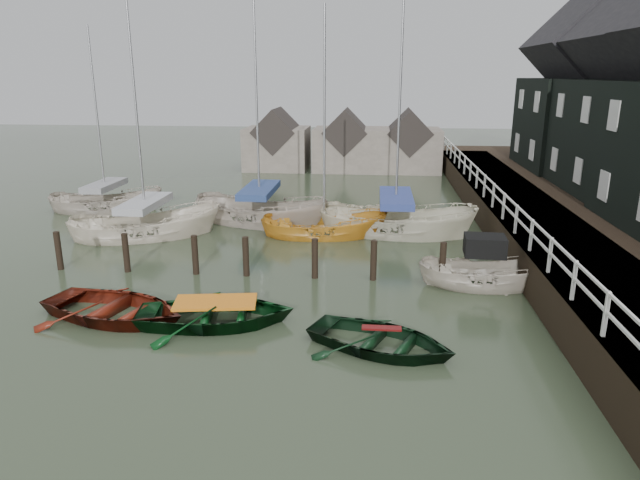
# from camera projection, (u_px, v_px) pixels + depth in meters

# --- Properties ---
(ground) EXTENTS (120.00, 120.00, 0.00)m
(ground) POSITION_uv_depth(u_px,v_px,m) (264.00, 311.00, 16.90)
(ground) COLOR #293522
(ground) RESTS_ON ground
(pier) EXTENTS (3.04, 32.00, 2.70)m
(pier) POSITION_uv_depth(u_px,v_px,m) (516.00, 215.00, 25.37)
(pier) COLOR black
(pier) RESTS_ON ground
(mooring_pilings) EXTENTS (13.72, 0.22, 1.80)m
(mooring_pilings) POSITION_uv_depth(u_px,v_px,m) (248.00, 262.00, 19.73)
(mooring_pilings) COLOR black
(mooring_pilings) RESTS_ON ground
(far_sheds) EXTENTS (14.00, 4.08, 4.39)m
(far_sheds) POSITION_uv_depth(u_px,v_px,m) (343.00, 144.00, 41.13)
(far_sheds) COLOR #665B51
(far_sheds) RESTS_ON ground
(rowboat_red) EXTENTS (5.12, 4.23, 0.92)m
(rowboat_red) POSITION_uv_depth(u_px,v_px,m) (116.00, 318.00, 16.39)
(rowboat_red) COLOR #56170C
(rowboat_red) RESTS_ON ground
(rowboat_green) EXTENTS (4.78, 3.74, 0.90)m
(rowboat_green) POSITION_uv_depth(u_px,v_px,m) (217.00, 324.00, 16.06)
(rowboat_green) COLOR black
(rowboat_green) RESTS_ON ground
(rowboat_dkgreen) EXTENTS (4.60, 4.01, 0.79)m
(rowboat_dkgreen) POSITION_uv_depth(u_px,v_px,m) (381.00, 349.00, 14.56)
(rowboat_dkgreen) COLOR black
(rowboat_dkgreen) RESTS_ON ground
(motorboat) EXTENTS (4.30, 1.83, 2.52)m
(motorboat) POSITION_uv_depth(u_px,v_px,m) (483.00, 284.00, 18.76)
(motorboat) COLOR beige
(motorboat) RESTS_ON ground
(sailboat_a) EXTENTS (6.78, 4.65, 10.72)m
(sailboat_a) POSITION_uv_depth(u_px,v_px,m) (147.00, 235.00, 24.60)
(sailboat_a) COLOR beige
(sailboat_a) RESTS_ON ground
(sailboat_b) EXTENTS (7.35, 4.61, 11.17)m
(sailboat_b) POSITION_uv_depth(u_px,v_px,m) (260.00, 222.00, 26.81)
(sailboat_b) COLOR beige
(sailboat_b) RESTS_ON ground
(sailboat_c) EXTENTS (5.62, 2.55, 10.45)m
(sailboat_c) POSITION_uv_depth(u_px,v_px,m) (324.00, 235.00, 24.71)
(sailboat_c) COLOR orange
(sailboat_c) RESTS_ON ground
(sailboat_d) EXTENTS (7.31, 3.76, 11.28)m
(sailboat_d) POSITION_uv_depth(u_px,v_px,m) (395.00, 232.00, 25.03)
(sailboat_d) COLOR beige
(sailboat_d) RESTS_ON ground
(sailboat_e) EXTENTS (5.98, 3.23, 10.07)m
(sailboat_e) POSITION_uv_depth(u_px,v_px,m) (107.00, 210.00, 29.21)
(sailboat_e) COLOR #BCAFA0
(sailboat_e) RESTS_ON ground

